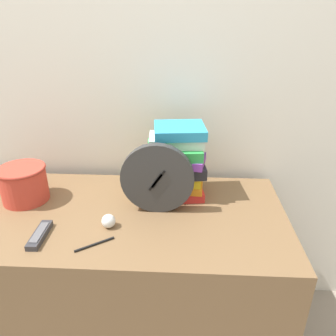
{
  "coord_description": "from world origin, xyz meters",
  "views": [
    {
      "loc": [
        0.27,
        -0.75,
        1.44
      ],
      "look_at": [
        0.21,
        0.41,
        0.89
      ],
      "focal_mm": 35.0,
      "sensor_mm": 36.0,
      "label": 1
    }
  ],
  "objects_px": {
    "desk_clock": "(157,179)",
    "tv_remote": "(40,235)",
    "crumpled_paper_ball": "(108,221)",
    "book_stack": "(177,162)",
    "basket": "(24,183)",
    "pen": "(95,244)"
  },
  "relations": [
    {
      "from": "desk_clock",
      "to": "tv_remote",
      "type": "xyz_separation_m",
      "value": [
        -0.4,
        -0.19,
        -0.13
      ]
    },
    {
      "from": "desk_clock",
      "to": "book_stack",
      "type": "height_order",
      "value": "book_stack"
    },
    {
      "from": "book_stack",
      "to": "basket",
      "type": "xyz_separation_m",
      "value": [
        -0.62,
        -0.08,
        -0.07
      ]
    },
    {
      "from": "basket",
      "to": "crumpled_paper_ball",
      "type": "bearing_deg",
      "value": -24.24
    },
    {
      "from": "book_stack",
      "to": "tv_remote",
      "type": "height_order",
      "value": "book_stack"
    },
    {
      "from": "desk_clock",
      "to": "tv_remote",
      "type": "relative_size",
      "value": 1.82
    },
    {
      "from": "desk_clock",
      "to": "tv_remote",
      "type": "distance_m",
      "value": 0.46
    },
    {
      "from": "desk_clock",
      "to": "crumpled_paper_ball",
      "type": "xyz_separation_m",
      "value": [
        -0.17,
        -0.12,
        -0.12
      ]
    },
    {
      "from": "basket",
      "to": "pen",
      "type": "xyz_separation_m",
      "value": [
        0.36,
        -0.28,
        -0.08
      ]
    },
    {
      "from": "book_stack",
      "to": "crumpled_paper_ball",
      "type": "bearing_deg",
      "value": -133.06
    },
    {
      "from": "crumpled_paper_ball",
      "to": "tv_remote",
      "type": "bearing_deg",
      "value": -161.57
    },
    {
      "from": "book_stack",
      "to": "pen",
      "type": "bearing_deg",
      "value": -126.0
    },
    {
      "from": "desk_clock",
      "to": "basket",
      "type": "bearing_deg",
      "value": 174.47
    },
    {
      "from": "tv_remote",
      "to": "crumpled_paper_ball",
      "type": "relative_size",
      "value": 3.06
    },
    {
      "from": "tv_remote",
      "to": "crumpled_paper_ball",
      "type": "distance_m",
      "value": 0.24
    },
    {
      "from": "pen",
      "to": "crumpled_paper_ball",
      "type": "bearing_deg",
      "value": 77.07
    },
    {
      "from": "crumpled_paper_ball",
      "to": "pen",
      "type": "height_order",
      "value": "crumpled_paper_ball"
    },
    {
      "from": "desk_clock",
      "to": "pen",
      "type": "height_order",
      "value": "desk_clock"
    },
    {
      "from": "desk_clock",
      "to": "pen",
      "type": "relative_size",
      "value": 2.37
    },
    {
      "from": "crumpled_paper_ball",
      "to": "basket",
      "type": "bearing_deg",
      "value": 155.76
    },
    {
      "from": "basket",
      "to": "desk_clock",
      "type": "bearing_deg",
      "value": -5.53
    },
    {
      "from": "desk_clock",
      "to": "basket",
      "type": "height_order",
      "value": "desk_clock"
    }
  ]
}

